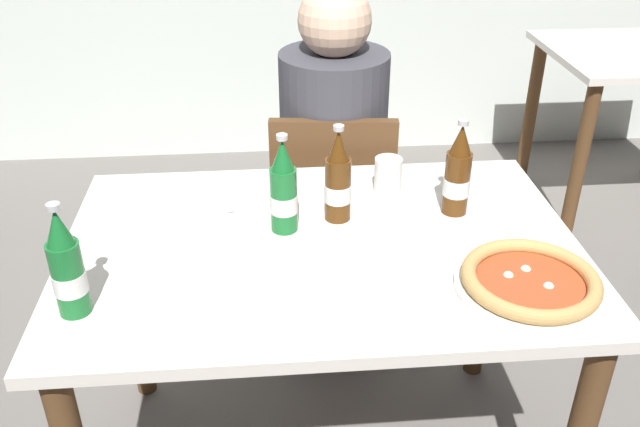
{
  "coord_description": "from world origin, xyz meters",
  "views": [
    {
      "loc": [
        -0.12,
        -1.34,
        1.61
      ],
      "look_at": [
        0.0,
        0.05,
        0.8
      ],
      "focal_mm": 38.24,
      "sensor_mm": 36.0,
      "label": 1
    }
  ],
  "objects": [
    {
      "name": "beer_bottle_extra",
      "position": [
        -0.08,
        0.07,
        0.85
      ],
      "size": [
        0.07,
        0.07,
        0.25
      ],
      "color": "#196B2D",
      "rests_on": "dining_table_main"
    },
    {
      "name": "diner_seated",
      "position": [
        0.09,
        0.66,
        0.58
      ],
      "size": [
        0.34,
        0.34,
        1.21
      ],
      "color": "#2D3342",
      "rests_on": "ground_plane"
    },
    {
      "name": "dining_table_background",
      "position": [
        1.52,
        1.42,
        0.59
      ],
      "size": [
        0.8,
        0.7,
        0.75
      ],
      "color": "silver",
      "rests_on": "ground_plane"
    },
    {
      "name": "chair_behind_table",
      "position": [
        0.09,
        0.61,
        0.48
      ],
      "size": [
        0.44,
        0.44,
        0.85
      ],
      "rotation": [
        0.0,
        0.0,
        3.05
      ],
      "color": "brown",
      "rests_on": "ground_plane"
    },
    {
      "name": "dining_table_main",
      "position": [
        0.0,
        0.0,
        0.64
      ],
      "size": [
        1.2,
        0.8,
        0.75
      ],
      "color": "silver",
      "rests_on": "ground_plane"
    },
    {
      "name": "beer_bottle_left",
      "position": [
        -0.51,
        -0.21,
        0.85
      ],
      "size": [
        0.07,
        0.07,
        0.25
      ],
      "color": "#196B2D",
      "rests_on": "dining_table_main"
    },
    {
      "name": "napkin_with_cutlery",
      "position": [
        -0.28,
        0.24,
        0.75
      ],
      "size": [
        0.23,
        0.23,
        0.01
      ],
      "color": "white",
      "rests_on": "dining_table_main"
    },
    {
      "name": "pizza_margherita_near",
      "position": [
        0.42,
        -0.22,
        0.77
      ],
      "size": [
        0.31,
        0.31,
        0.04
      ],
      "color": "white",
      "rests_on": "dining_table_main"
    },
    {
      "name": "paper_cup",
      "position": [
        0.2,
        0.24,
        0.8
      ],
      "size": [
        0.07,
        0.07,
        0.09
      ],
      "primitive_type": "cylinder",
      "color": "white",
      "rests_on": "dining_table_main"
    },
    {
      "name": "beer_bottle_center",
      "position": [
        0.34,
        0.12,
        0.85
      ],
      "size": [
        0.07,
        0.07,
        0.25
      ],
      "color": "#512D0F",
      "rests_on": "dining_table_main"
    },
    {
      "name": "beer_bottle_right",
      "position": [
        0.05,
        0.11,
        0.85
      ],
      "size": [
        0.07,
        0.07,
        0.25
      ],
      "color": "#512D0F",
      "rests_on": "dining_table_main"
    }
  ]
}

